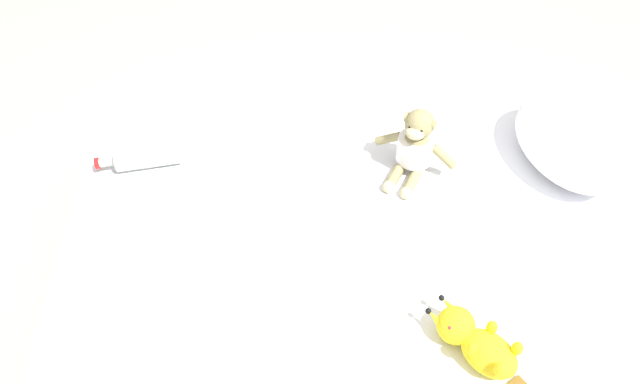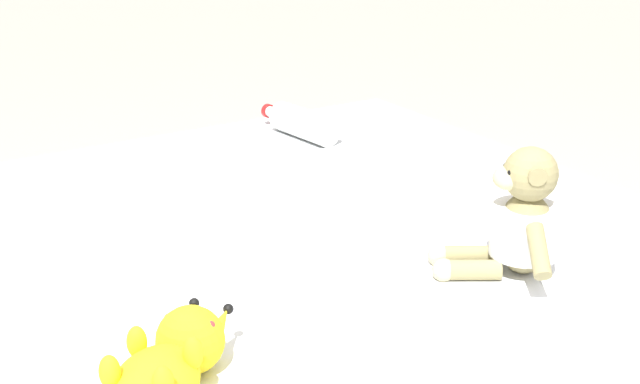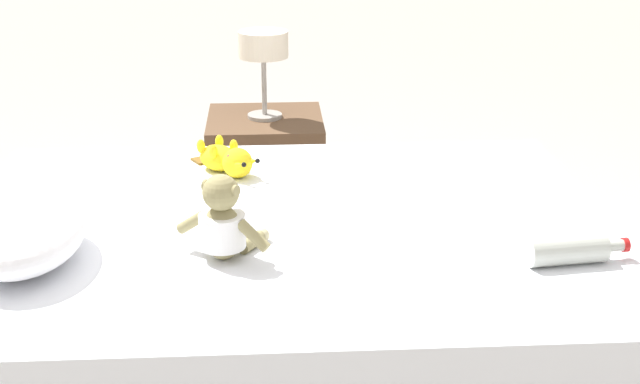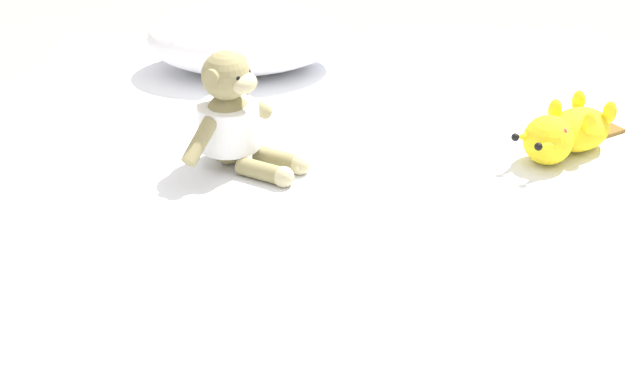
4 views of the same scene
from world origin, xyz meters
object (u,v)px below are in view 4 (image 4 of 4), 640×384
plush_monkey (233,119)px  plush_yellow_creature (566,133)px  bed (354,302)px  pillow (244,36)px

plush_monkey → plush_yellow_creature: plush_monkey is taller
plush_monkey → plush_yellow_creature: 0.67m
bed → plush_monkey: 0.43m
pillow → plush_yellow_creature: (0.67, -0.50, -0.04)m
plush_yellow_creature → plush_monkey: bearing=-178.3°
bed → plush_yellow_creature: 0.55m
pillow → plush_monkey: (-0.00, -0.52, 0.01)m
plush_yellow_creature → pillow: bearing=142.9°
bed → pillow: size_ratio=3.96×
plush_monkey → plush_yellow_creature: size_ratio=0.89×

